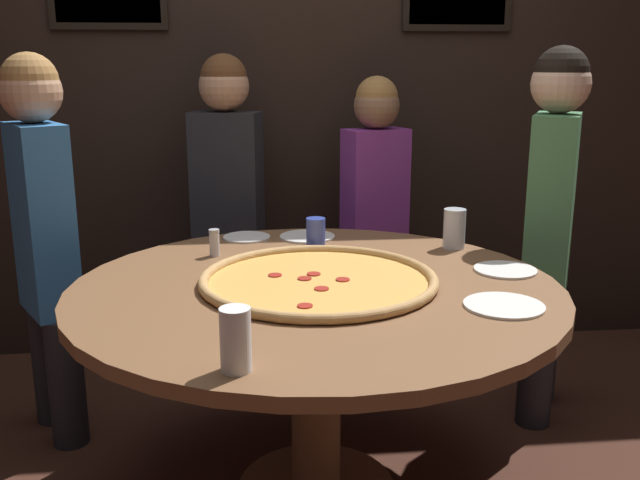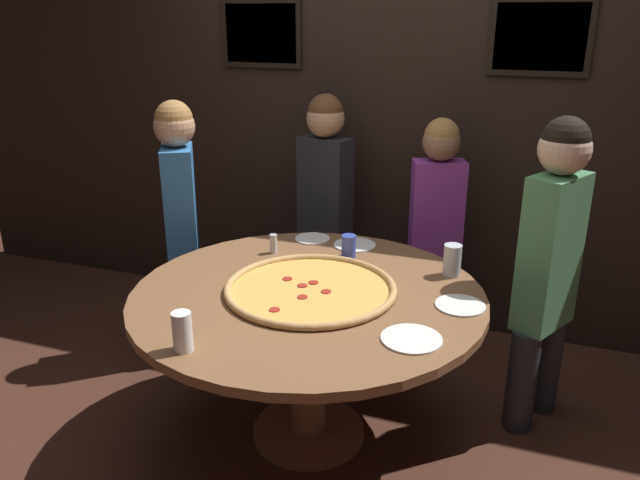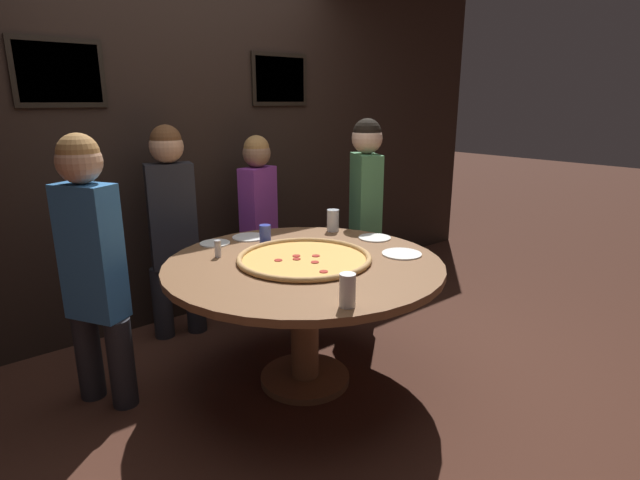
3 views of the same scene
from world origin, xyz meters
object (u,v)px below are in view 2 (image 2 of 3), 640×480
object	(u,v)px
drink_cup_by_shaker	(182,332)
diner_far_right	(181,215)
white_plate_left_side	(411,339)
diner_centre_back	(325,202)
drink_cup_near_right	(452,260)
diner_side_right	(550,259)
condiment_shaker	(273,244)
white_plate_near_front	(460,305)
white_plate_right_side	(355,245)
white_plate_beside_cup	(312,239)
giant_pizza	(310,288)
diner_far_left	(436,224)
dining_table	(308,320)
drink_cup_beside_pizza	(349,246)

from	to	relation	value
drink_cup_by_shaker	diner_far_right	xyz separation A→B (m)	(-0.71, 1.14, 0.01)
white_plate_left_side	diner_centre_back	size ratio (longest dim) A/B	0.16
drink_cup_near_right	diner_centre_back	bearing A→B (deg)	142.07
drink_cup_by_shaker	diner_side_right	distance (m)	1.64
condiment_shaker	diner_centre_back	bearing A→B (deg)	87.16
white_plate_near_front	diner_centre_back	size ratio (longest dim) A/B	0.14
white_plate_right_side	white_plate_beside_cup	xyz separation A→B (m)	(-0.24, 0.01, 0.00)
giant_pizza	diner_far_right	world-z (taller)	diner_far_right
giant_pizza	diner_far_right	distance (m)	1.10
giant_pizza	white_plate_right_side	xyz separation A→B (m)	(0.02, 0.60, -0.01)
diner_far_left	diner_far_right	bearing A→B (deg)	0.52
dining_table	white_plate_right_side	distance (m)	0.62
white_plate_left_side	giant_pizza	bearing A→B (deg)	151.66
white_plate_near_front	diner_far_left	bearing A→B (deg)	105.81
giant_pizza	white_plate_right_side	bearing A→B (deg)	88.33
diner_side_right	condiment_shaker	bearing A→B (deg)	-56.78
diner_side_right	diner_far_right	bearing A→B (deg)	-63.50
drink_cup_beside_pizza	condiment_shaker	distance (m)	0.38
dining_table	diner_far_left	bearing A→B (deg)	70.14
drink_cup_near_right	drink_cup_by_shaker	bearing A→B (deg)	-128.36
white_plate_right_side	drink_cup_by_shaker	bearing A→B (deg)	-102.35
condiment_shaker	white_plate_beside_cup	bearing A→B (deg)	65.40
diner_side_right	white_plate_near_front	bearing A→B (deg)	-10.59
white_plate_right_side	diner_far_left	size ratio (longest dim) A/B	0.16
drink_cup_near_right	diner_far_right	world-z (taller)	diner_far_right
diner_centre_back	diner_side_right	distance (m)	1.37
giant_pizza	dining_table	bearing A→B (deg)	-136.29
white_plate_left_side	diner_far_left	world-z (taller)	diner_far_left
white_plate_beside_cup	diner_far_right	xyz separation A→B (m)	(-0.74, -0.09, 0.08)
diner_centre_back	white_plate_near_front	bearing A→B (deg)	149.28
white_plate_left_side	dining_table	bearing A→B (deg)	152.87
drink_cup_beside_pizza	diner_centre_back	bearing A→B (deg)	119.04
dining_table	diner_far_left	distance (m)	1.10
diner_centre_back	condiment_shaker	bearing A→B (deg)	102.65
drink_cup_near_right	diner_centre_back	xyz separation A→B (m)	(-0.84, 0.66, 0.01)
white_plate_near_front	diner_centre_back	bearing A→B (deg)	133.79
diner_centre_back	diner_side_right	size ratio (longest dim) A/B	0.98
dining_table	condiment_shaker	world-z (taller)	condiment_shaker
dining_table	diner_far_right	world-z (taller)	diner_far_right
drink_cup_beside_pizza	white_plate_left_side	size ratio (longest dim) A/B	0.49
diner_centre_back	diner_far_left	bearing A→B (deg)	-166.69
giant_pizza	white_plate_right_side	size ratio (longest dim) A/B	3.45
drink_cup_beside_pizza	white_plate_right_side	distance (m)	0.17
dining_table	drink_cup_beside_pizza	distance (m)	0.49
drink_cup_near_right	white_plate_near_front	world-z (taller)	drink_cup_near_right
white_plate_beside_cup	diner_far_right	bearing A→B (deg)	-173.32
giant_pizza	condiment_shaker	distance (m)	0.49
giant_pizza	drink_cup_by_shaker	xyz separation A→B (m)	(-0.25, -0.62, 0.06)
drink_cup_near_right	condiment_shaker	world-z (taller)	drink_cup_near_right
drink_cup_near_right	white_plate_beside_cup	xyz separation A→B (m)	(-0.76, 0.23, -0.07)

